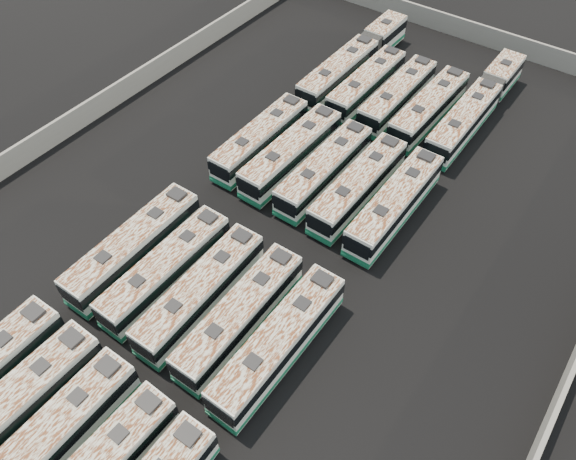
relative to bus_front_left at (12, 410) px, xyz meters
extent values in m
plane|color=black|center=(3.15, 20.25, -1.67)|extent=(140.00, 140.00, 0.00)
cube|color=slate|center=(3.15, 56.55, -0.57)|extent=(45.20, 0.30, 2.20)
cube|color=slate|center=(25.45, 20.25, -0.57)|extent=(0.30, 73.20, 2.20)
cube|color=slate|center=(-19.15, 20.25, -0.57)|extent=(0.30, 73.20, 2.20)
cube|color=black|center=(-3.35, 2.36, 1.41)|extent=(0.92, 0.92, 0.13)
cube|color=black|center=(-3.39, 4.65, 1.45)|extent=(1.26, 1.07, 0.25)
cylinder|color=black|center=(-4.39, 3.49, -1.19)|extent=(0.28, 0.96, 0.95)
cylinder|color=black|center=(-2.35, 3.52, -1.19)|extent=(0.28, 0.96, 0.95)
cube|color=silver|center=(0.00, 0.00, -0.02)|extent=(2.54, 11.53, 2.63)
cube|color=#136444|center=(0.00, 0.00, -0.98)|extent=(2.59, 11.58, 0.40)
cube|color=black|center=(0.00, 0.00, 0.42)|extent=(2.60, 11.59, 0.88)
cube|color=beige|center=(0.00, 0.00, 1.33)|extent=(2.49, 11.29, 0.07)
cube|color=black|center=(0.03, 2.53, 1.42)|extent=(0.92, 0.92, 0.13)
cube|color=black|center=(0.06, 4.83, 1.47)|extent=(1.26, 1.07, 0.25)
cylinder|color=black|center=(-0.98, 3.69, -1.19)|extent=(0.28, 0.96, 0.96)
cylinder|color=black|center=(1.07, 3.66, -1.19)|extent=(0.28, 0.96, 0.96)
cube|color=silver|center=(3.24, 0.07, -0.04)|extent=(2.43, 11.33, 2.59)
cube|color=#136444|center=(3.24, 0.07, -0.99)|extent=(2.48, 11.38, 0.40)
cube|color=black|center=(3.24, 0.07, 0.39)|extent=(2.49, 11.39, 0.87)
cube|color=beige|center=(3.24, 0.07, 1.28)|extent=(2.38, 11.11, 0.07)
cube|color=black|center=(3.22, 2.56, 1.38)|extent=(0.90, 0.90, 0.13)
cube|color=black|center=(3.21, 4.82, 1.42)|extent=(1.23, 1.05, 0.25)
cylinder|color=black|center=(2.20, 3.68, -1.20)|extent=(0.27, 0.94, 0.94)
cylinder|color=black|center=(4.22, 3.70, -1.20)|extent=(0.27, 0.94, 0.94)
cube|color=black|center=(6.64, 2.46, 1.30)|extent=(0.89, 0.89, 0.13)
cube|color=black|center=(6.68, 4.67, 1.35)|extent=(1.21, 1.03, 0.24)
cylinder|color=black|center=(5.67, 3.58, -1.21)|extent=(0.27, 0.93, 0.92)
cylinder|color=black|center=(7.64, 3.55, -1.21)|extent=(0.27, 0.93, 0.92)
cube|color=black|center=(9.70, 4.61, 1.38)|extent=(1.23, 1.05, 0.24)
cylinder|color=black|center=(8.73, 3.47, -1.21)|extent=(0.28, 0.94, 0.93)
cube|color=silver|center=(-3.27, 12.75, -0.02)|extent=(2.50, 11.49, 2.63)
cube|color=#136444|center=(-3.27, 12.75, -0.98)|extent=(2.55, 11.54, 0.40)
cube|color=black|center=(-3.27, 12.75, 0.41)|extent=(2.56, 11.55, 0.88)
cube|color=black|center=(-3.22, 7.00, 0.29)|extent=(2.10, 0.08, 1.39)
cube|color=#136444|center=(-3.22, 7.00, -1.17)|extent=(2.39, 0.12, 0.27)
cube|color=beige|center=(-3.27, 12.75, 1.32)|extent=(2.45, 11.26, 0.07)
cube|color=black|center=(-3.25, 10.23, 1.42)|extent=(0.92, 0.92, 0.13)
cube|color=black|center=(-3.30, 15.28, 1.42)|extent=(0.92, 0.92, 0.13)
cube|color=black|center=(-3.32, 17.57, 1.47)|extent=(1.25, 1.06, 0.25)
cylinder|color=black|center=(-4.26, 9.07, -1.19)|extent=(0.28, 0.96, 0.96)
cylinder|color=black|center=(-2.22, 9.09, -1.19)|extent=(0.28, 0.96, 0.96)
cylinder|color=black|center=(-4.33, 16.41, -1.19)|extent=(0.28, 0.96, 0.96)
cylinder|color=black|center=(-2.28, 16.43, -1.19)|extent=(0.28, 0.96, 0.96)
cube|color=silver|center=(0.01, 12.65, -0.09)|extent=(2.34, 11.00, 2.52)
cube|color=#136444|center=(0.01, 12.65, -1.01)|extent=(2.39, 11.05, 0.38)
cube|color=black|center=(0.01, 12.65, 0.33)|extent=(2.40, 11.06, 0.84)
cube|color=black|center=(-0.02, 7.13, 0.21)|extent=(2.02, 0.07, 1.33)
cube|color=#136444|center=(-0.02, 7.13, -1.19)|extent=(2.29, 0.11, 0.26)
cube|color=beige|center=(0.01, 12.65, 1.20)|extent=(2.29, 10.78, 0.06)
cube|color=black|center=(0.00, 10.23, 1.29)|extent=(0.87, 0.87, 0.13)
cube|color=black|center=(0.02, 15.06, 1.29)|extent=(0.87, 0.87, 0.13)
cube|color=black|center=(0.03, 17.26, 1.33)|extent=(1.20, 1.01, 0.24)
cylinder|color=black|center=(-0.99, 9.13, -1.21)|extent=(0.26, 0.92, 0.92)
cylinder|color=black|center=(0.97, 9.12, -1.21)|extent=(0.26, 0.92, 0.92)
cylinder|color=black|center=(-0.96, 16.17, -1.21)|extent=(0.26, 0.92, 0.92)
cylinder|color=black|center=(1.00, 16.16, -1.21)|extent=(0.26, 0.92, 0.92)
cube|color=silver|center=(3.27, 12.61, -0.08)|extent=(2.55, 11.14, 2.54)
cube|color=#136444|center=(3.27, 12.61, -1.00)|extent=(2.60, 11.19, 0.39)
cube|color=black|center=(3.27, 12.61, 0.34)|extent=(2.61, 11.20, 0.85)
cube|color=black|center=(3.40, 7.05, 0.22)|extent=(2.03, 0.10, 1.34)
cube|color=#136444|center=(3.40, 7.05, -1.19)|extent=(2.31, 0.15, 0.26)
cube|color=beige|center=(3.27, 12.61, 1.22)|extent=(2.50, 10.92, 0.06)
cube|color=black|center=(3.33, 10.17, 1.32)|extent=(0.90, 0.90, 0.13)
cube|color=black|center=(3.22, 15.05, 1.32)|extent=(0.90, 0.90, 0.13)
cube|color=black|center=(3.17, 17.27, 1.36)|extent=(1.22, 1.04, 0.24)
cylinder|color=black|center=(2.36, 9.04, -1.21)|extent=(0.28, 0.93, 0.92)
cylinder|color=black|center=(4.34, 9.09, -1.21)|extent=(0.28, 0.93, 0.92)
cylinder|color=black|center=(2.21, 16.14, -1.21)|extent=(0.28, 0.93, 0.92)
cylinder|color=black|center=(4.19, 16.18, -1.21)|extent=(0.28, 0.93, 0.92)
cube|color=silver|center=(6.58, 12.73, -0.08)|extent=(2.46, 11.11, 2.54)
cube|color=#136444|center=(6.58, 12.73, -1.01)|extent=(2.51, 11.16, 0.39)
cube|color=black|center=(6.58, 12.73, 0.34)|extent=(2.52, 11.17, 0.85)
cube|color=black|center=(6.66, 7.17, 0.22)|extent=(2.03, 0.09, 1.34)
cube|color=#136444|center=(6.66, 7.17, -1.19)|extent=(2.31, 0.13, 0.26)
cube|color=beige|center=(6.58, 12.73, 1.22)|extent=(2.41, 10.88, 0.06)
cube|color=black|center=(6.62, 10.29, 1.31)|extent=(0.89, 0.89, 0.13)
cube|color=black|center=(6.55, 15.17, 1.31)|extent=(0.89, 0.89, 0.13)
cube|color=black|center=(6.52, 17.38, 1.36)|extent=(1.21, 1.03, 0.24)
cylinder|color=black|center=(5.65, 9.17, -1.21)|extent=(0.27, 0.93, 0.92)
cylinder|color=black|center=(7.62, 9.20, -1.21)|extent=(0.27, 0.93, 0.92)
cylinder|color=black|center=(5.55, 16.26, -1.21)|extent=(0.27, 0.93, 0.92)
cylinder|color=black|center=(7.52, 16.29, -1.21)|extent=(0.27, 0.93, 0.92)
cube|color=silver|center=(9.88, 12.55, -0.02)|extent=(2.41, 11.49, 2.63)
cube|color=#136444|center=(9.88, 12.55, -0.98)|extent=(2.46, 11.54, 0.40)
cube|color=black|center=(9.88, 12.55, 0.42)|extent=(2.47, 11.55, 0.88)
cube|color=black|center=(9.88, 6.78, 0.29)|extent=(2.11, 0.06, 1.39)
cube|color=#136444|center=(9.88, 6.78, -1.17)|extent=(2.39, 0.10, 0.27)
cube|color=beige|center=(9.88, 12.55, 1.33)|extent=(2.36, 11.26, 0.07)
cube|color=black|center=(9.88, 10.02, 1.42)|extent=(0.91, 0.91, 0.13)
cube|color=black|center=(9.89, 15.07, 1.42)|extent=(0.91, 0.91, 0.13)
cube|color=black|center=(9.89, 17.37, 1.47)|extent=(1.25, 1.05, 0.25)
cylinder|color=black|center=(8.85, 8.87, -1.19)|extent=(0.27, 0.96, 0.96)
cylinder|color=black|center=(10.90, 8.87, -1.19)|extent=(0.27, 0.96, 0.96)
cylinder|color=black|center=(8.86, 16.22, -1.19)|extent=(0.27, 0.96, 0.96)
cylinder|color=black|center=(10.91, 16.22, -1.19)|extent=(0.27, 0.96, 0.96)
cube|color=silver|center=(-3.35, 27.79, -0.09)|extent=(2.33, 11.01, 2.52)
cube|color=#136444|center=(-3.35, 27.79, -1.01)|extent=(2.38, 11.06, 0.39)
cube|color=black|center=(-3.35, 27.79, 0.33)|extent=(2.39, 11.07, 0.84)
cube|color=black|center=(-3.34, 22.27, 0.21)|extent=(2.02, 0.07, 1.33)
cube|color=#136444|center=(-3.34, 22.27, -1.19)|extent=(2.29, 0.11, 0.26)
cube|color=beige|center=(-3.35, 27.79, 1.20)|extent=(2.28, 10.79, 0.06)
cube|color=black|center=(-3.35, 25.37, 1.29)|extent=(0.87, 0.87, 0.13)
cube|color=black|center=(-3.36, 30.21, 1.29)|extent=(0.87, 0.87, 0.13)
cube|color=black|center=(-3.37, 32.41, 1.34)|extent=(1.19, 1.01, 0.24)
cylinder|color=black|center=(-4.32, 24.26, -1.21)|extent=(0.26, 0.92, 0.92)
cylinder|color=black|center=(-2.36, 24.27, -1.21)|extent=(0.26, 0.92, 0.92)
cylinder|color=black|center=(-4.35, 31.31, -1.21)|extent=(0.26, 0.92, 0.92)
cylinder|color=black|center=(-2.38, 31.31, -1.21)|extent=(0.26, 0.92, 0.92)
cube|color=silver|center=(-0.06, 27.80, -0.03)|extent=(2.57, 11.47, 2.62)
cube|color=#136444|center=(-0.06, 27.80, -0.98)|extent=(2.62, 11.52, 0.40)
cube|color=black|center=(-0.06, 27.80, 0.41)|extent=(2.63, 11.53, 0.88)
cube|color=black|center=(-0.16, 22.06, 0.28)|extent=(2.10, 0.09, 1.38)
cube|color=#136444|center=(-0.16, 22.06, -1.17)|extent=(2.38, 0.14, 0.27)
cube|color=beige|center=(-0.06, 27.80, 1.31)|extent=(2.52, 11.24, 0.07)
cube|color=black|center=(-0.10, 25.28, 1.41)|extent=(0.92, 0.92, 0.13)
cube|color=black|center=(-0.02, 30.31, 1.41)|extent=(0.92, 0.92, 0.13)
cube|color=black|center=(0.02, 32.60, 1.45)|extent=(1.26, 1.07, 0.25)
cylinder|color=black|center=(-1.14, 24.16, -1.19)|extent=(0.28, 0.96, 0.95)
cylinder|color=black|center=(0.90, 24.12, -1.19)|extent=(0.28, 0.96, 0.95)
cylinder|color=black|center=(-1.02, 31.47, -1.19)|extent=(0.28, 0.96, 0.95)
cylinder|color=black|center=(1.02, 31.44, -1.19)|extent=(0.28, 0.96, 0.95)
cube|color=silver|center=(3.29, 27.76, -0.08)|extent=(2.34, 11.08, 2.54)
cube|color=#136444|center=(3.29, 27.76, -1.01)|extent=(2.39, 11.13, 0.39)
cube|color=black|center=(3.29, 27.76, 0.34)|extent=(2.40, 11.14, 0.85)
cube|color=black|center=(3.28, 22.20, 0.22)|extent=(2.03, 0.07, 1.34)
cube|color=#136444|center=(3.28, 22.20, -1.19)|extent=(2.31, 0.11, 0.26)
cube|color=beige|center=(3.29, 27.76, 1.22)|extent=(2.29, 10.86, 0.06)
cube|color=black|center=(3.28, 25.32, 1.31)|extent=(0.88, 0.88, 0.13)
cube|color=black|center=(3.30, 30.20, 1.31)|extent=(0.88, 0.88, 0.13)
cube|color=black|center=(3.30, 32.41, 1.36)|extent=(1.20, 1.02, 0.24)
cylinder|color=black|center=(2.29, 24.22, -1.21)|extent=(0.26, 0.92, 0.92)
cylinder|color=black|center=(4.27, 24.21, -1.21)|extent=(0.26, 0.92, 0.92)
cylinder|color=black|center=(2.31, 31.31, -1.21)|extent=(0.26, 0.92, 0.92)
cylinder|color=black|center=(4.29, 31.30, -1.21)|extent=(0.26, 0.92, 0.92)
cube|color=silver|center=(6.57, 27.72, -0.05)|extent=(2.43, 11.27, 2.58)
cube|color=#136444|center=(6.57, 27.72, -1.00)|extent=(2.48, 11.32, 0.39)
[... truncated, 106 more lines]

